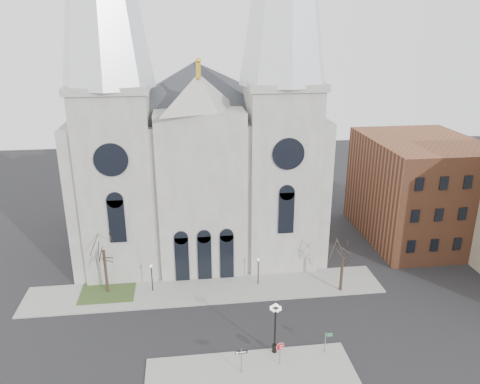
{
  "coord_description": "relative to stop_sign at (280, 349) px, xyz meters",
  "views": [
    {
      "loc": [
        -2.06,
        -35.14,
        28.31
      ],
      "look_at": [
        3.45,
        8.0,
        12.76
      ],
      "focal_mm": 35.0,
      "sensor_mm": 36.0,
      "label": 1
    }
  ],
  "objects": [
    {
      "name": "cathedral",
      "position": [
        -5.68,
        25.03,
        16.7
      ],
      "size": [
        33.0,
        26.66,
        54.0
      ],
      "color": "gray",
      "rests_on": "ground"
    },
    {
      "name": "tree_left",
      "position": [
        -16.68,
        14.17,
        3.8
      ],
      "size": [
        3.2,
        3.2,
        7.5
      ],
      "color": "black",
      "rests_on": "ground"
    },
    {
      "name": "one_way_sign",
      "position": [
        -3.49,
        -0.61,
        -0.03
      ],
      "size": [
        1.06,
        0.11,
        2.41
      ],
      "rotation": [
        0.0,
        0.0,
        0.06
      ],
      "color": "slate",
      "rests_on": "sidewalk_near"
    },
    {
      "name": "ped_lamp_right",
      "position": [
        0.32,
        13.67,
        0.55
      ],
      "size": [
        0.32,
        0.32,
        3.26
      ],
      "color": "black",
      "rests_on": "sidewalk_far"
    },
    {
      "name": "ground",
      "position": [
        -5.68,
        2.17,
        -1.78
      ],
      "size": [
        160.0,
        160.0,
        0.0
      ],
      "primitive_type": "plane",
      "color": "black",
      "rests_on": "ground"
    },
    {
      "name": "grass_patch",
      "position": [
        -16.68,
        14.17,
        -1.69
      ],
      "size": [
        6.0,
        5.0,
        0.18
      ],
      "primitive_type": "cube",
      "color": "#2E421C",
      "rests_on": "ground"
    },
    {
      "name": "ped_lamp_left",
      "position": [
        -11.68,
        13.67,
        0.55
      ],
      "size": [
        0.32,
        0.32,
        3.26
      ],
      "color": "black",
      "rests_on": "sidewalk_far"
    },
    {
      "name": "tree_right",
      "position": [
        9.32,
        11.17,
        2.69
      ],
      "size": [
        3.2,
        3.2,
        6.0
      ],
      "color": "black",
      "rests_on": "ground"
    },
    {
      "name": "street_name_sign",
      "position": [
        4.47,
        1.01,
        -0.36
      ],
      "size": [
        0.69,
        0.09,
        2.15
      ],
      "rotation": [
        0.0,
        0.0,
        -0.05
      ],
      "color": "slate",
      "rests_on": "sidewalk_near"
    },
    {
      "name": "stop_sign",
      "position": [
        0.0,
        0.0,
        0.0
      ],
      "size": [
        0.82,
        0.16,
        2.28
      ],
      "rotation": [
        0.0,
        0.0,
        -0.16
      ],
      "color": "slate",
      "rests_on": "sidewalk_near"
    },
    {
      "name": "globe_lamp",
      "position": [
        -0.14,
        1.67,
        1.59
      ],
      "size": [
        1.31,
        1.31,
        5.14
      ],
      "rotation": [
        0.0,
        0.0,
        0.21
      ],
      "color": "black",
      "rests_on": "sidewalk_near"
    },
    {
      "name": "sidewalk_far",
      "position": [
        -5.68,
        13.17,
        -1.71
      ],
      "size": [
        40.0,
        6.0,
        0.14
      ],
      "primitive_type": "cube",
      "color": "gray",
      "rests_on": "ground"
    },
    {
      "name": "bg_building_brick",
      "position": [
        24.32,
        24.17,
        5.22
      ],
      "size": [
        14.0,
        18.0,
        14.0
      ],
      "primitive_type": "cube",
      "color": "brown",
      "rests_on": "ground"
    }
  ]
}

